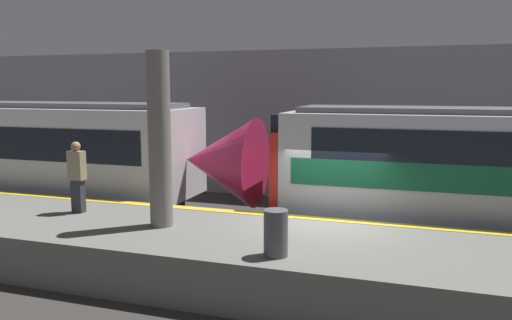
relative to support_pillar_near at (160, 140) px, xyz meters
The scene contains 6 objects.
ground_plane 4.82m from the support_pillar_near, 27.68° to the left, with size 120.00×120.00×0.00m, color #33302D.
platform 4.17m from the support_pillar_near, ahead, with size 40.00×3.60×1.01m.
station_rear_barrier 8.75m from the support_pillar_near, 67.06° to the left, with size 50.00×0.15×5.37m.
support_pillar_near is the anchor object (origin of this frame).
person_waiting 2.73m from the support_pillar_near, behind, with size 0.38×0.24×1.74m.
trash_bin 3.49m from the support_pillar_near, 21.31° to the right, with size 0.44×0.44×0.85m.
Camera 1 is at (1.91, -11.31, 4.02)m, focal length 35.00 mm.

